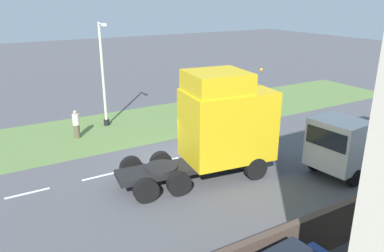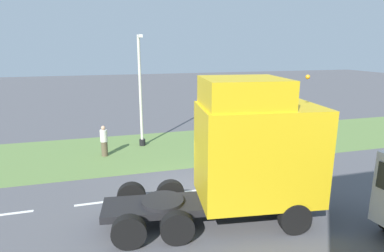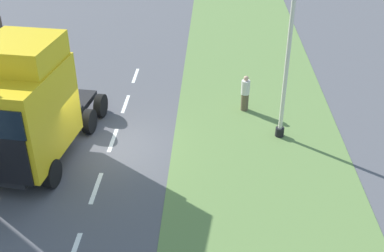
{
  "view_description": "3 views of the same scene",
  "coord_description": "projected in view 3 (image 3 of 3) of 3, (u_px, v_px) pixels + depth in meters",
  "views": [
    {
      "loc": [
        15.67,
        -8.21,
        7.9
      ],
      "look_at": [
        -0.22,
        1.15,
        1.51
      ],
      "focal_mm": 35.0,
      "sensor_mm": 36.0,
      "label": 1
    },
    {
      "loc": [
        11.79,
        -3.55,
        5.81
      ],
      "look_at": [
        -1.95,
        0.38,
        2.28
      ],
      "focal_mm": 30.0,
      "sensor_mm": 36.0,
      "label": 2
    },
    {
      "loc": [
        -4.03,
        15.95,
        10.6
      ],
      "look_at": [
        -3.35,
        0.94,
        1.73
      ],
      "focal_mm": 45.0,
      "sensor_mm": 36.0,
      "label": 3
    }
  ],
  "objects": [
    {
      "name": "ground_plane",
      "position": [
        110.0,
        149.0,
        19.27
      ],
      "size": [
        120.0,
        120.0,
        0.0
      ],
      "primitive_type": "plane",
      "color": "#515156",
      "rests_on": "ground"
    },
    {
      "name": "grass_verge",
      "position": [
        260.0,
        153.0,
        19.03
      ],
      "size": [
        7.0,
        44.0,
        0.01
      ],
      "color": "#607F42",
      "rests_on": "ground"
    },
    {
      "name": "lane_markings",
      "position": [
        113.0,
        140.0,
        19.87
      ],
      "size": [
        0.16,
        14.6,
        0.0
      ],
      "color": "white",
      "rests_on": "ground"
    },
    {
      "name": "lorry_cab",
      "position": [
        27.0,
        107.0,
        17.17
      ],
      "size": [
        3.44,
        7.38,
        5.01
      ],
      "rotation": [
        0.0,
        0.0,
        -0.13
      ],
      "color": "black",
      "rests_on": "ground"
    },
    {
      "name": "lamp_post",
      "position": [
        284.0,
        72.0,
        18.65
      ],
      "size": [
        1.3,
        0.36,
        6.48
      ],
      "color": "black",
      "rests_on": "ground"
    },
    {
      "name": "pedestrian",
      "position": [
        245.0,
        94.0,
        21.69
      ],
      "size": [
        0.39,
        0.39,
        1.71
      ],
      "color": "brown",
      "rests_on": "ground"
    }
  ]
}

